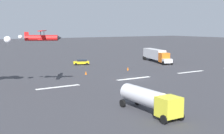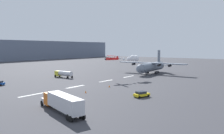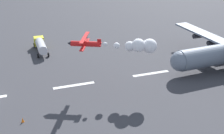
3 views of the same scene
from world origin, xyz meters
The scene contains 9 objects.
ground_plane centered at (0.00, 0.00, 0.00)m, with size 440.00×440.00×0.00m, color #38383D.
runway_stripe_3 centered at (-16.24, 0.00, 0.01)m, with size 8.00×0.90×0.01m, color white.
runway_stripe_4 centered at (0.00, 0.00, 0.01)m, with size 8.00×0.90×0.01m, color white.
runway_stripe_5 centered at (16.24, 0.00, 0.01)m, with size 8.00×0.90×0.01m, color white.
semi_truck_orange centered at (-22.52, -19.60, 2.14)m, with size 6.99×15.45×3.70m.
fuel_tanker_truck centered at (12.79, 20.54, 1.74)m, with size 2.77×9.26×2.90m.
followme_car_yellow centered at (-0.61, -25.30, 0.81)m, with size 4.63×3.22×1.52m.
traffic_cone_near centered at (-5.50, -9.98, 0.38)m, with size 0.44×0.44×0.75m, color orange.
traffic_cone_far centered at (6.02, -9.55, 0.38)m, with size 0.44×0.44×0.75m, color orange.
Camera 1 is at (34.74, 47.15, 10.28)m, focal length 46.98 mm.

